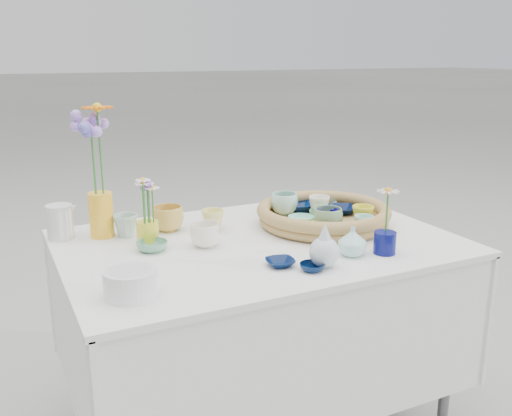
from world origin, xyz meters
name	(u,v)px	position (x,y,z in m)	size (l,w,h in m)	color
wicker_tray	(323,215)	(0.28, 0.05, 0.80)	(0.47, 0.47, 0.08)	olive
tray_ceramic_0	(301,206)	(0.28, 0.20, 0.80)	(0.14, 0.14, 0.03)	#041D4E
tray_ceramic_1	(342,210)	(0.39, 0.10, 0.80)	(0.11, 0.11, 0.03)	black
tray_ceramic_2	(363,216)	(0.37, -0.06, 0.82)	(0.07, 0.07, 0.07)	yellow
tray_ceramic_3	(323,215)	(0.29, 0.07, 0.80)	(0.10, 0.10, 0.03)	#5EA97F
tray_ceramic_4	(328,219)	(0.23, -0.05, 0.82)	(0.10, 0.10, 0.08)	gray
tray_ceramic_5	(301,220)	(0.19, 0.05, 0.80)	(0.09, 0.09, 0.03)	#89D7C1
tray_ceramic_6	(284,204)	(0.20, 0.18, 0.82)	(0.10, 0.10, 0.08)	#B0E8DB
tray_ceramic_7	(319,206)	(0.30, 0.12, 0.82)	(0.08, 0.08, 0.07)	white
tray_ceramic_8	(326,205)	(0.38, 0.19, 0.80)	(0.08, 0.08, 0.02)	#6DA6D5
tray_ceramic_9	(327,219)	(0.24, -0.04, 0.82)	(0.08, 0.08, 0.07)	navy
tray_ceramic_10	(305,226)	(0.17, -0.02, 0.80)	(0.08, 0.08, 0.03)	#E3D855
tray_ceramic_11	(364,224)	(0.32, -0.13, 0.81)	(0.06, 0.06, 0.06)	#97E5CE
tray_ceramic_12	(287,203)	(0.21, 0.20, 0.82)	(0.09, 0.09, 0.07)	#549861
loose_ceramic_0	(168,219)	(-0.24, 0.23, 0.81)	(0.11, 0.11, 0.09)	gold
loose_ceramic_1	(213,220)	(-0.09, 0.17, 0.80)	(0.08, 0.08, 0.07)	#ECDF79
loose_ceramic_2	(152,246)	(-0.34, 0.05, 0.78)	(0.10, 0.10, 0.03)	#60A079
loose_ceramic_3	(206,235)	(-0.18, 0.02, 0.80)	(0.10, 0.10, 0.08)	white
loose_ceramic_4	(280,263)	(-0.05, -0.24, 0.78)	(0.08, 0.08, 0.02)	#04143C
loose_ceramic_5	(126,225)	(-0.38, 0.23, 0.80)	(0.08, 0.08, 0.08)	#A1C0B4
loose_ceramic_6	(312,267)	(0.02, -0.31, 0.78)	(0.07, 0.07, 0.02)	#041537
fluted_bowl	(130,283)	(-0.49, -0.26, 0.80)	(0.14, 0.14, 0.07)	silver
bud_vase_paleblue	(325,244)	(0.06, -0.30, 0.83)	(0.09, 0.09, 0.14)	silver
bud_vase_seafoam	(352,241)	(0.19, -0.25, 0.81)	(0.09, 0.09, 0.09)	#A5DCD4
bud_vase_cobalt	(385,243)	(0.29, -0.28, 0.80)	(0.07, 0.07, 0.07)	#070B54
single_daisy	(387,211)	(0.30, -0.27, 0.90)	(0.08, 0.08, 0.14)	silver
tall_vase_yellow	(101,215)	(-0.45, 0.26, 0.84)	(0.08, 0.08, 0.15)	yellow
gerbera	(100,151)	(-0.44, 0.25, 1.05)	(0.11, 0.11, 0.30)	#FF6C05
hydrangea	(93,160)	(-0.47, 0.26, 1.03)	(0.09, 0.09, 0.31)	#5B57B8
white_pitcher	(60,222)	(-0.58, 0.30, 0.82)	(0.12, 0.09, 0.11)	silver
daisy_cup	(148,233)	(-0.34, 0.12, 0.80)	(0.07, 0.07, 0.08)	yellow
daisy_posy	(147,200)	(-0.34, 0.11, 0.91)	(0.08, 0.08, 0.14)	white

